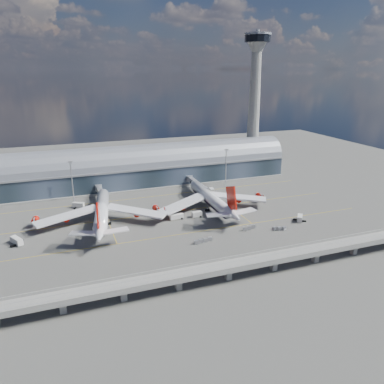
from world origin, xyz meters
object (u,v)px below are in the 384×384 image
object	(u,v)px
service_truck_0	(17,241)
cargo_train_0	(203,241)
floodlight_mast_left	(72,181)
service_truck_3	(300,218)
service_truck_1	(197,214)
service_truck_4	(212,191)
control_tower	(254,104)
airliner_right	(211,199)
cargo_train_2	(249,228)
floodlight_mast_right	(226,167)
service_truck_2	(177,217)
cargo_train_1	(279,228)
service_truck_5	(78,205)
airliner_left	(102,212)

from	to	relation	value
service_truck_0	cargo_train_0	bearing A→B (deg)	-47.98
floodlight_mast_left	service_truck_3	xyz separation A→B (m)	(110.18, -70.84, -12.03)
service_truck_1	service_truck_4	size ratio (longest dim) A/B	0.98
service_truck_3	control_tower	bearing A→B (deg)	113.91
floodlight_mast_left	cargo_train_0	world-z (taller)	floodlight_mast_left
airliner_right	cargo_train_2	xyz separation A→B (m)	(6.56, -33.01, -4.91)
floodlight_mast_left	airliner_right	size ratio (longest dim) A/B	0.36
floodlight_mast_left	floodlight_mast_right	size ratio (longest dim) A/B	1.00
service_truck_2	cargo_train_0	size ratio (longest dim) A/B	0.80
floodlight_mast_left	cargo_train_1	xyz separation A→B (m)	(93.63, -77.15, -12.79)
service_truck_2	cargo_train_0	distance (m)	31.10
cargo_train_2	floodlight_mast_left	bearing A→B (deg)	62.93
service_truck_2	service_truck_4	distance (m)	49.74
service_truck_1	service_truck_0	bearing A→B (deg)	89.40
service_truck_2	airliner_right	bearing A→B (deg)	-78.49
service_truck_1	service_truck_2	xyz separation A→B (m)	(-11.25, 0.78, -0.10)
airliner_right	service_truck_4	bearing A→B (deg)	67.25
service_truck_0	service_truck_3	world-z (taller)	service_truck_0
service_truck_4	cargo_train_2	size ratio (longest dim) A/B	0.68
floodlight_mast_left	service_truck_5	size ratio (longest dim) A/B	3.72
airliner_left	cargo_train_0	size ratio (longest dim) A/B	7.46
service_truck_3	cargo_train_2	xyz separation A→B (m)	(-30.33, -0.37, -0.69)
service_truck_1	service_truck_3	distance (m)	54.60
control_tower	service_truck_4	world-z (taller)	control_tower
floodlight_mast_right	service_truck_4	size ratio (longest dim) A/B	4.71
service_truck_1	cargo_train_1	world-z (taller)	service_truck_1
service_truck_2	service_truck_5	bearing A→B (deg)	46.02
floodlight_mast_left	service_truck_0	world-z (taller)	floodlight_mast_left
service_truck_4	cargo_train_2	xyz separation A→B (m)	(-5.27, -60.30, -0.60)
airliner_left	service_truck_4	bearing A→B (deg)	29.55
control_tower	floodlight_mast_left	xyz separation A→B (m)	(-135.00, -28.00, -38.00)
cargo_train_1	control_tower	bearing A→B (deg)	-39.75
service_truck_5	cargo_train_1	size ratio (longest dim) A/B	0.94
floodlight_mast_left	cargo_train_1	distance (m)	121.99
service_truck_3	service_truck_4	distance (m)	64.95
service_truck_1	cargo_train_1	distance (m)	44.45
service_truck_1	cargo_train_2	bearing A→B (deg)	-144.84
cargo_train_0	cargo_train_1	distance (m)	40.71
service_truck_3	service_truck_4	size ratio (longest dim) A/B	1.22
airliner_right	service_truck_2	size ratio (longest dim) A/B	9.00
service_truck_0	cargo_train_2	world-z (taller)	service_truck_0
airliner_right	service_truck_0	bearing A→B (deg)	-172.95
floodlight_mast_right	service_truck_0	xyz separation A→B (m)	(-128.14, -49.53, -11.95)
service_truck_0	cargo_train_1	xyz separation A→B (m)	(121.77, -27.62, -0.84)
floodlight_mast_left	cargo_train_0	xyz separation A→B (m)	(52.91, -77.00, -12.79)
service_truck_1	cargo_train_0	bearing A→B (deg)	162.42
service_truck_1	service_truck_2	world-z (taller)	service_truck_1
floodlight_mast_left	airliner_left	world-z (taller)	floodlight_mast_left
service_truck_5	cargo_train_2	bearing A→B (deg)	-101.21
service_truck_1	service_truck_4	world-z (taller)	service_truck_1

